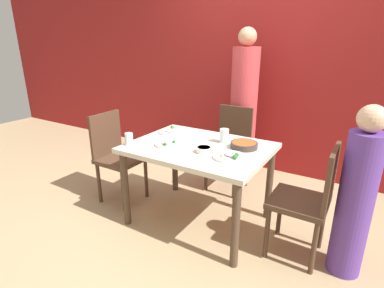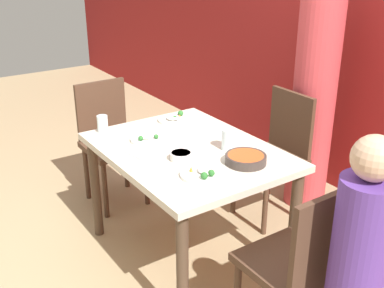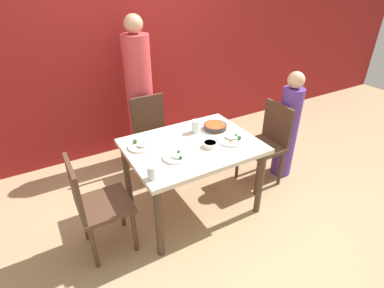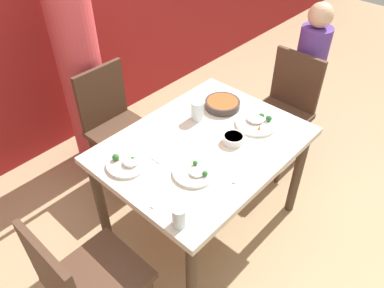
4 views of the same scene
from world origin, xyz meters
TOP-DOWN VIEW (x-y plane):
  - ground_plane at (0.00, 0.00)m, footprint 10.00×10.00m
  - wall_back at (0.00, 1.49)m, footprint 10.00×0.06m
  - dining_table at (0.00, 0.00)m, footprint 1.15×0.87m
  - chair_adult_spot at (-0.06, 0.77)m, footprint 0.40×0.40m
  - chair_child_spot at (0.91, 0.00)m, footprint 0.40×0.40m
  - chair_empty_left at (-0.91, -0.08)m, footprint 0.40×0.40m
  - person_adult at (-0.06, 1.09)m, footprint 0.30×0.30m
  - person_child at (1.20, 0.00)m, footprint 0.22×0.22m
  - bowl_curry at (0.34, 0.15)m, footprint 0.22×0.22m
  - plate_rice_adult at (-0.23, -0.13)m, footprint 0.22×0.22m
  - plate_rice_child at (0.34, -0.12)m, footprint 0.25×0.25m
  - plate_noodles at (-0.42, 0.18)m, footprint 0.22×0.22m
  - bowl_rice_small at (0.11, -0.12)m, footprint 0.12×0.12m
  - glass_water_tall at (-0.51, -0.29)m, footprint 0.07×0.07m
  - glass_water_short at (0.14, 0.18)m, footprint 0.08×0.08m
  - napkin_folded at (-0.23, 0.12)m, footprint 0.14×0.14m
  - fork_steel at (-0.06, -0.30)m, footprint 0.18×0.05m
  - spoon_steel at (-0.44, -0.11)m, footprint 0.18×0.07m

SIDE VIEW (x-z plane):
  - ground_plane at x=0.00m, z-range 0.00..0.00m
  - chair_adult_spot at x=-0.06m, z-range 0.04..0.94m
  - chair_child_spot at x=0.91m, z-range 0.04..0.94m
  - chair_empty_left at x=-0.91m, z-range 0.04..0.94m
  - person_child at x=1.20m, z-range -0.03..1.17m
  - dining_table at x=0.00m, z-range 0.27..0.99m
  - napkin_folded at x=-0.23m, z-range 0.72..0.73m
  - fork_steel at x=-0.06m, z-range 0.72..0.73m
  - spoon_steel at x=-0.44m, z-range 0.72..0.73m
  - plate_rice_adult at x=-0.23m, z-range 0.71..0.76m
  - plate_noodles at x=-0.42m, z-range 0.71..0.76m
  - plate_rice_child at x=0.34m, z-range 0.71..0.76m
  - bowl_rice_small at x=0.11m, z-range 0.72..0.77m
  - bowl_curry at x=0.34m, z-range 0.72..0.77m
  - glass_water_tall at x=-0.51m, z-range 0.72..0.83m
  - glass_water_short at x=0.14m, z-range 0.72..0.84m
  - person_adult at x=-0.06m, z-range -0.05..1.64m
  - wall_back at x=0.00m, z-range 0.00..2.70m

